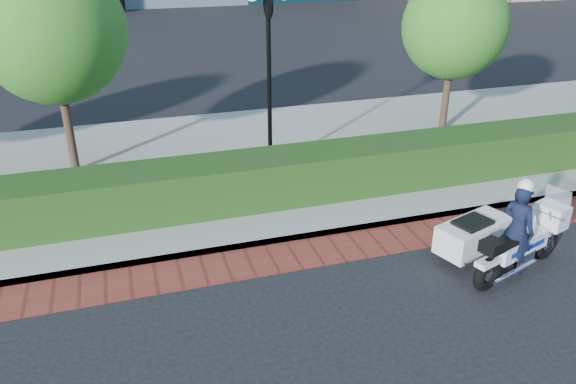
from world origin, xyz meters
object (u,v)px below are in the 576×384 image
object	(u,v)px
lamppost	(269,52)
police_motorcycle	(501,236)
tree_c	(455,27)
tree_b	(51,31)

from	to	relation	value
lamppost	police_motorcycle	size ratio (longest dim) A/B	1.81
police_motorcycle	tree_c	bearing A→B (deg)	48.12
lamppost	police_motorcycle	distance (m)	6.23
tree_b	lamppost	bearing A→B (deg)	-16.11
tree_b	tree_c	distance (m)	10.01
tree_c	police_motorcycle	bearing A→B (deg)	-113.46
tree_b	tree_c	bearing A→B (deg)	-0.00
police_motorcycle	lamppost	bearing A→B (deg)	99.63
tree_c	lamppost	bearing A→B (deg)	-166.70
lamppost	tree_b	size ratio (longest dim) A/B	0.86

